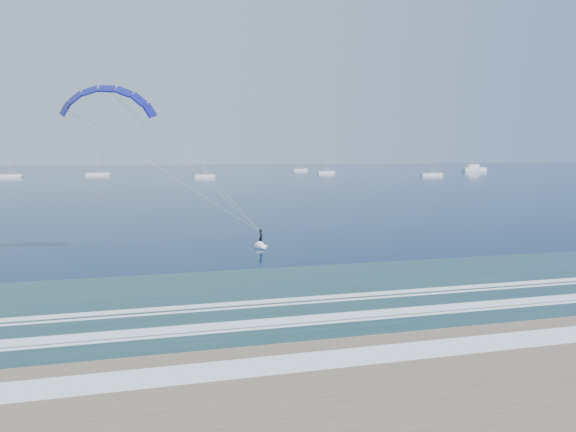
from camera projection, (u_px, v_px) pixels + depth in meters
The scene contains 9 objects.
ground at pixel (480, 342), 25.95m from camera, with size 900.00×900.00×0.00m, color #082545.
kitesurfer_rig at pixel (191, 168), 46.54m from camera, with size 20.02×9.08×16.12m.
motor_yacht at pixel (474, 168), 286.24m from camera, with size 13.59×3.62×5.80m.
sailboat_0 at pixel (10, 176), 210.03m from camera, with size 7.62×2.40×10.62m.
sailboat_1 at pixel (97, 174), 226.96m from camera, with size 9.66×2.40×12.89m.
sailboat_2 at pixel (204, 176), 208.61m from camera, with size 7.73×2.40×10.87m.
sailboat_3 at pixel (300, 170), 289.48m from camera, with size 7.79×2.40×10.72m.
sailboat_4 at pixel (326, 172), 248.49m from camera, with size 8.18×2.40×11.24m.
sailboat_5 at pixel (432, 174), 224.14m from camera, with size 9.74×2.40×13.05m.
Camera 1 is at (-15.57, -21.85, 9.43)m, focal length 32.00 mm.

